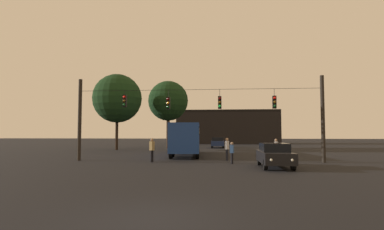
{
  "coord_description": "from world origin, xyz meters",
  "views": [
    {
      "loc": [
        1.73,
        -7.75,
        2.17
      ],
      "look_at": [
        -0.81,
        20.36,
        3.81
      ],
      "focal_mm": 28.76,
      "sensor_mm": 36.0,
      "label": 1
    }
  ],
  "objects_px": {
    "car_far_left": "(218,142)",
    "tree_behind_building": "(168,101)",
    "pedestrian_crossing_center": "(152,148)",
    "pedestrian_near_bus": "(232,152)",
    "pedestrian_crossing_left": "(276,148)",
    "tree_left_silhouette": "(117,98)",
    "car_near_right": "(275,155)",
    "city_bus": "(186,136)",
    "pedestrian_crossing_right": "(227,148)"
  },
  "relations": [
    {
      "from": "car_far_left",
      "to": "tree_behind_building",
      "type": "distance_m",
      "value": 9.36
    },
    {
      "from": "pedestrian_crossing_center",
      "to": "car_far_left",
      "type": "bearing_deg",
      "value": 78.18
    },
    {
      "from": "car_far_left",
      "to": "pedestrian_near_bus",
      "type": "distance_m",
      "value": 23.14
    },
    {
      "from": "pedestrian_crossing_left",
      "to": "tree_left_silhouette",
      "type": "xyz_separation_m",
      "value": [
        -17.52,
        13.81,
        5.63
      ]
    },
    {
      "from": "car_near_right",
      "to": "pedestrian_near_bus",
      "type": "distance_m",
      "value": 3.37
    },
    {
      "from": "city_bus",
      "to": "tree_left_silhouette",
      "type": "xyz_separation_m",
      "value": [
        -9.91,
        8.63,
        4.73
      ]
    },
    {
      "from": "city_bus",
      "to": "pedestrian_near_bus",
      "type": "distance_m",
      "value": 8.87
    },
    {
      "from": "city_bus",
      "to": "tree_behind_building",
      "type": "height_order",
      "value": "tree_behind_building"
    },
    {
      "from": "city_bus",
      "to": "pedestrian_near_bus",
      "type": "xyz_separation_m",
      "value": [
        4.09,
        -7.81,
        -1.02
      ]
    },
    {
      "from": "pedestrian_crossing_right",
      "to": "tree_behind_building",
      "type": "distance_m",
      "value": 21.61
    },
    {
      "from": "pedestrian_crossing_left",
      "to": "pedestrian_near_bus",
      "type": "height_order",
      "value": "pedestrian_crossing_left"
    },
    {
      "from": "city_bus",
      "to": "tree_left_silhouette",
      "type": "relative_size",
      "value": 1.14
    },
    {
      "from": "city_bus",
      "to": "pedestrian_crossing_right",
      "type": "xyz_separation_m",
      "value": [
        3.8,
        -5.37,
        -0.85
      ]
    },
    {
      "from": "tree_left_silhouette",
      "to": "tree_behind_building",
      "type": "height_order",
      "value": "tree_left_silhouette"
    },
    {
      "from": "pedestrian_crossing_right",
      "to": "pedestrian_near_bus",
      "type": "bearing_deg",
      "value": -83.15
    },
    {
      "from": "pedestrian_crossing_left",
      "to": "tree_behind_building",
      "type": "distance_m",
      "value": 23.13
    },
    {
      "from": "pedestrian_crossing_right",
      "to": "pedestrian_near_bus",
      "type": "height_order",
      "value": "pedestrian_crossing_right"
    },
    {
      "from": "car_near_right",
      "to": "tree_left_silhouette",
      "type": "relative_size",
      "value": 0.45
    },
    {
      "from": "pedestrian_near_bus",
      "to": "tree_behind_building",
      "type": "height_order",
      "value": "tree_behind_building"
    },
    {
      "from": "pedestrian_crossing_center",
      "to": "tree_behind_building",
      "type": "bearing_deg",
      "value": 96.4
    },
    {
      "from": "car_near_right",
      "to": "tree_left_silhouette",
      "type": "height_order",
      "value": "tree_left_silhouette"
    },
    {
      "from": "pedestrian_crossing_right",
      "to": "pedestrian_crossing_center",
      "type": "bearing_deg",
      "value": -162.11
    },
    {
      "from": "city_bus",
      "to": "car_near_right",
      "type": "relative_size",
      "value": 2.56
    },
    {
      "from": "pedestrian_crossing_right",
      "to": "tree_left_silhouette",
      "type": "height_order",
      "value": "tree_left_silhouette"
    },
    {
      "from": "city_bus",
      "to": "pedestrian_crossing_left",
      "type": "bearing_deg",
      "value": -34.22
    },
    {
      "from": "city_bus",
      "to": "pedestrian_crossing_right",
      "type": "height_order",
      "value": "city_bus"
    },
    {
      "from": "tree_behind_building",
      "to": "pedestrian_near_bus",
      "type": "bearing_deg",
      "value": -69.19
    },
    {
      "from": "city_bus",
      "to": "tree_left_silhouette",
      "type": "bearing_deg",
      "value": 138.95
    },
    {
      "from": "car_near_right",
      "to": "car_far_left",
      "type": "height_order",
      "value": "same"
    },
    {
      "from": "pedestrian_crossing_center",
      "to": "pedestrian_near_bus",
      "type": "bearing_deg",
      "value": -6.14
    },
    {
      "from": "car_far_left",
      "to": "tree_behind_building",
      "type": "xyz_separation_m",
      "value": [
        -7.07,
        -1.43,
        5.96
      ]
    },
    {
      "from": "pedestrian_crossing_right",
      "to": "car_far_left",
      "type": "bearing_deg",
      "value": 92.44
    },
    {
      "from": "city_bus",
      "to": "car_near_right",
      "type": "bearing_deg",
      "value": -56.35
    },
    {
      "from": "pedestrian_crossing_left",
      "to": "tree_behind_building",
      "type": "bearing_deg",
      "value": 121.68
    },
    {
      "from": "car_far_left",
      "to": "pedestrian_crossing_right",
      "type": "xyz_separation_m",
      "value": [
        0.88,
        -20.68,
        0.22
      ]
    },
    {
      "from": "pedestrian_crossing_left",
      "to": "pedestrian_near_bus",
      "type": "xyz_separation_m",
      "value": [
        -3.52,
        -2.63,
        -0.12
      ]
    },
    {
      "from": "city_bus",
      "to": "pedestrian_crossing_center",
      "type": "height_order",
      "value": "city_bus"
    },
    {
      "from": "pedestrian_crossing_left",
      "to": "pedestrian_crossing_center",
      "type": "distance_m",
      "value": 9.61
    },
    {
      "from": "car_far_left",
      "to": "pedestrian_crossing_left",
      "type": "distance_m",
      "value": 21.01
    },
    {
      "from": "city_bus",
      "to": "pedestrian_crossing_center",
      "type": "distance_m",
      "value": 7.45
    },
    {
      "from": "car_near_right",
      "to": "pedestrian_near_bus",
      "type": "xyz_separation_m",
      "value": [
        -2.57,
        2.19,
        0.05
      ]
    },
    {
      "from": "city_bus",
      "to": "car_near_right",
      "type": "height_order",
      "value": "city_bus"
    },
    {
      "from": "city_bus",
      "to": "tree_left_silhouette",
      "type": "height_order",
      "value": "tree_left_silhouette"
    },
    {
      "from": "pedestrian_crossing_center",
      "to": "tree_behind_building",
      "type": "height_order",
      "value": "tree_behind_building"
    },
    {
      "from": "tree_behind_building",
      "to": "pedestrian_crossing_right",
      "type": "bearing_deg",
      "value": -67.57
    },
    {
      "from": "pedestrian_crossing_center",
      "to": "pedestrian_near_bus",
      "type": "xyz_separation_m",
      "value": [
        5.88,
        -0.63,
        -0.16
      ]
    },
    {
      "from": "pedestrian_crossing_center",
      "to": "pedestrian_crossing_left",
      "type": "bearing_deg",
      "value": 12.01
    },
    {
      "from": "pedestrian_crossing_left",
      "to": "tree_behind_building",
      "type": "relative_size",
      "value": 0.18
    },
    {
      "from": "car_near_right",
      "to": "tree_left_silhouette",
      "type": "distance_m",
      "value": 25.6
    },
    {
      "from": "pedestrian_crossing_left",
      "to": "pedestrian_crossing_right",
      "type": "distance_m",
      "value": 3.82
    }
  ]
}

